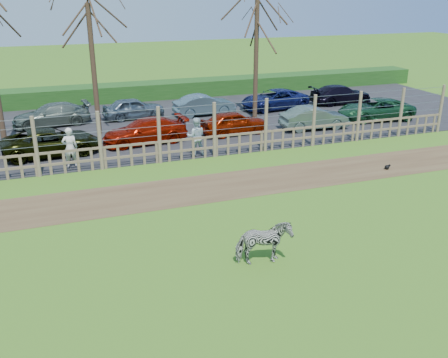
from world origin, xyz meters
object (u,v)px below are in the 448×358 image
object	(u,v)px
visitor_a	(70,148)
car_5	(314,118)
tree_right	(257,25)
car_13	(341,94)
crow	(387,167)
car_9	(51,115)
car_3	(145,131)
car_12	(274,99)
car_4	(234,123)
car_6	(376,109)
car_11	(204,105)
tree_mid	(91,38)
car_10	(134,108)
visitor_b	(196,136)
zebra	(263,243)
car_2	(52,142)

from	to	relation	value
visitor_a	car_5	bearing A→B (deg)	-172.14
tree_right	car_13	distance (m)	8.37
car_13	crow	bearing A→B (deg)	156.96
tree_right	car_9	world-z (taller)	tree_right
tree_right	car_3	world-z (taller)	tree_right
car_12	car_4	bearing A→B (deg)	-51.44
car_6	car_9	world-z (taller)	same
car_9	car_13	world-z (taller)	same
car_9	car_11	bearing A→B (deg)	80.25
tree_mid	car_3	bearing A→B (deg)	-51.38
tree_mid	car_10	size ratio (longest dim) A/B	1.94
car_12	crow	bearing A→B (deg)	-8.25
car_6	car_10	xyz separation A→B (m)	(-13.07, 4.98, 0.00)
car_4	crow	bearing A→B (deg)	-154.42
visitor_b	car_11	distance (m)	7.65
car_3	car_4	size ratio (longest dim) A/B	1.17
visitor_a	car_12	bearing A→B (deg)	-152.11
zebra	car_13	xyz separation A→B (m)	(13.00, 16.99, 0.00)
car_13	tree_right	bearing A→B (deg)	103.62
zebra	car_5	xyz separation A→B (m)	(8.23, 11.96, 0.00)
tree_right	car_12	distance (m)	5.29
tree_mid	car_3	world-z (taller)	tree_mid
tree_mid	visitor_b	size ratio (longest dim) A/B	3.96
car_9	car_10	xyz separation A→B (m)	(4.55, 0.12, 0.00)
car_3	car_12	distance (m)	10.17
crow	car_4	distance (m)	8.33
visitor_b	car_5	distance (m)	7.56
car_3	car_6	xyz separation A→B (m)	(13.41, 0.17, 0.00)
car_2	car_3	world-z (taller)	same
car_10	car_6	bearing A→B (deg)	-116.95
tree_mid	zebra	world-z (taller)	tree_mid
car_3	car_11	size ratio (longest dim) A/B	1.14
crow	car_5	xyz separation A→B (m)	(0.20, 6.66, 0.53)
car_3	car_4	xyz separation A→B (m)	(4.68, 0.07, 0.00)
tree_right	visitor_a	xyz separation A→B (m)	(-10.69, -5.39, -4.34)
car_6	car_9	xyz separation A→B (m)	(-17.61, 4.86, 0.00)
car_10	tree_right	bearing A→B (deg)	-114.32
car_4	zebra	bearing A→B (deg)	158.17
tree_right	visitor_a	size ratio (longest dim) A/B	4.26
crow	car_10	size ratio (longest dim) A/B	0.08
car_9	car_13	distance (m)	18.05
car_4	car_10	size ratio (longest dim) A/B	1.00
visitor_b	car_9	world-z (taller)	visitor_b
car_13	zebra	bearing A→B (deg)	142.55
visitor_b	crow	xyz separation A→B (m)	(7.04, -4.52, -0.80)
visitor_a	car_2	size ratio (longest dim) A/B	0.40
tree_mid	car_11	xyz separation A→B (m)	(6.41, 2.14, -4.23)
car_11	tree_right	bearing A→B (deg)	-125.90
tree_right	car_9	bearing A→B (deg)	169.49
car_4	car_9	size ratio (longest dim) A/B	0.85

